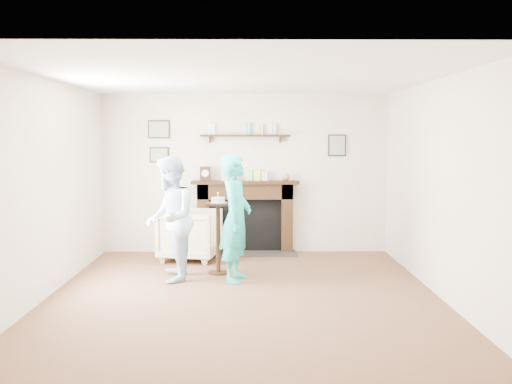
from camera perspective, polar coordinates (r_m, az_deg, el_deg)
ground at (r=6.76m, az=-1.26°, el=-10.20°), size 5.00×5.00×0.00m
room_shell at (r=7.20m, az=-1.23°, el=3.87°), size 4.54×5.02×2.52m
armchair at (r=8.64m, az=-6.52°, el=-6.74°), size 0.97×0.95×0.76m
man at (r=7.47m, az=-8.52°, el=-8.73°), size 0.68×0.83×1.60m
woman at (r=7.37m, az=-2.02°, el=-8.86°), size 0.49×0.65×1.62m
pedestal_table at (r=7.64m, az=-3.81°, el=-3.19°), size 0.34×0.34×1.10m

